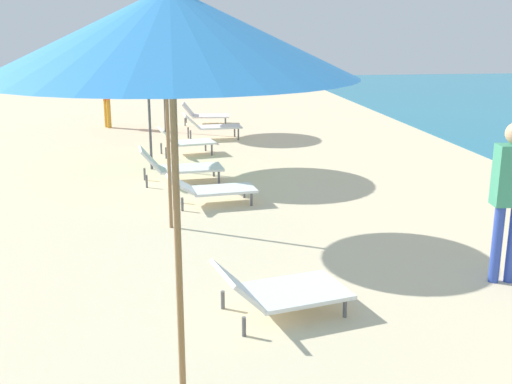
# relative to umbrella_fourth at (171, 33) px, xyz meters

# --- Properties ---
(umbrella_fourth) EXTENTS (2.47, 2.47, 3.00)m
(umbrella_fourth) POSITION_rel_umbrella_fourth_xyz_m (0.00, 0.00, 0.00)
(umbrella_fourth) COLOR olive
(umbrella_fourth) RESTS_ON ground
(lounger_fourth_shoreside) EXTENTS (1.37, 0.97, 0.52)m
(lounger_fourth_shoreside) POSITION_rel_umbrella_fourth_xyz_m (0.95, 1.22, -2.40)
(lounger_fourth_shoreside) COLOR white
(lounger_fourth_shoreside) RESTS_ON ground
(umbrella_fifth) EXTENTS (2.04, 2.04, 2.91)m
(umbrella_fifth) POSITION_rel_umbrella_fourth_xyz_m (-0.07, 4.03, -0.04)
(umbrella_fifth) COLOR olive
(umbrella_fifth) RESTS_ON ground
(lounger_fifth_shoreside) EXTENTS (1.41, 0.73, 0.48)m
(lounger_fifth_shoreside) POSITION_rel_umbrella_fourth_xyz_m (0.55, 5.09, -2.39)
(lounger_fifth_shoreside) COLOR white
(lounger_fifth_shoreside) RESTS_ON ground
(umbrella_sixth) EXTENTS (2.59, 2.59, 2.81)m
(umbrella_sixth) POSITION_rel_umbrella_fourth_xyz_m (-0.43, 7.70, -0.15)
(umbrella_sixth) COLOR #4C4C51
(umbrella_sixth) RESTS_ON ground
(lounger_sixth_shoreside) EXTENTS (1.26, 0.84, 0.61)m
(lounger_sixth_shoreside) POSITION_rel_umbrella_fourth_xyz_m (0.24, 8.98, -2.34)
(lounger_sixth_shoreside) COLOR white
(lounger_sixth_shoreside) RESTS_ON ground
(lounger_sixth_inland) EXTENTS (1.50, 0.78, 0.64)m
(lounger_sixth_inland) POSITION_rel_umbrella_fourth_xyz_m (0.08, 6.60, -2.35)
(lounger_sixth_inland) COLOR white
(lounger_sixth_inland) RESTS_ON ground
(umbrella_farthest) EXTENTS (2.08, 2.08, 2.93)m
(umbrella_farthest) POSITION_rel_umbrella_fourth_xyz_m (-0.18, 12.04, -0.05)
(umbrella_farthest) COLOR #4C4C51
(umbrella_farthest) RESTS_ON ground
(lounger_farthest_shoreside) EXTENTS (1.34, 0.78, 0.61)m
(lounger_farthest_shoreside) POSITION_rel_umbrella_fourth_xyz_m (0.89, 13.20, -2.37)
(lounger_farthest_shoreside) COLOR white
(lounger_farthest_shoreside) RESTS_ON ground
(lounger_farthest_inland) EXTENTS (1.43, 0.70, 0.64)m
(lounger_farthest_inland) POSITION_rel_umbrella_fourth_xyz_m (0.93, 10.79, -2.31)
(lounger_farthest_inland) COLOR white
(lounger_farthest_inland) RESTS_ON ground
(person_walking_near) EXTENTS (0.38, 0.26, 1.75)m
(person_walking_near) POSITION_rel_umbrella_fourth_xyz_m (3.48, 1.66, -1.58)
(person_walking_near) COLOR #334CB2
(person_walking_near) RESTS_ON ground
(person_walking_far) EXTENTS (0.37, 0.42, 1.59)m
(person_walking_far) POSITION_rel_umbrella_fourth_xyz_m (-1.74, 12.96, -1.69)
(person_walking_far) COLOR orange
(person_walking_far) RESTS_ON ground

